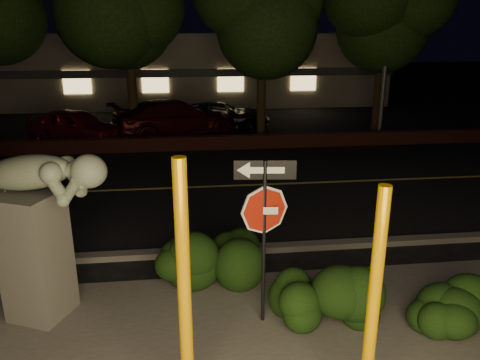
% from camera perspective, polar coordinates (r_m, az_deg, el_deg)
% --- Properties ---
extents(ground, '(90.00, 90.00, 0.00)m').
position_cam_1_polar(ground, '(16.03, -4.73, 2.57)').
color(ground, black).
rests_on(ground, ground).
extents(road, '(80.00, 8.00, 0.01)m').
position_cam_1_polar(road, '(13.16, -4.21, -0.86)').
color(road, black).
rests_on(road, ground).
extents(lane_marking, '(80.00, 0.12, 0.00)m').
position_cam_1_polar(lane_marking, '(13.15, -4.21, -0.80)').
color(lane_marking, '#B0A746').
rests_on(lane_marking, road).
extents(curb, '(80.00, 0.25, 0.12)m').
position_cam_1_polar(curb, '(9.35, -2.98, -8.62)').
color(curb, '#4C4944').
rests_on(curb, ground).
extents(brick_wall, '(40.00, 0.35, 0.50)m').
position_cam_1_polar(brick_wall, '(17.22, -4.92, 4.51)').
color(brick_wall, '#461C16').
rests_on(brick_wall, ground).
extents(parking_lot, '(40.00, 12.00, 0.01)m').
position_cam_1_polar(parking_lot, '(22.85, -5.43, 7.22)').
color(parking_lot, black).
rests_on(parking_lot, ground).
extents(building, '(22.00, 10.20, 4.00)m').
position_cam_1_polar(building, '(30.52, -5.98, 13.67)').
color(building, '#72675B').
rests_on(building, ground).
extents(yellow_pole_left, '(0.15, 0.15, 3.03)m').
position_cam_1_polar(yellow_pole_left, '(5.26, -6.80, -13.35)').
color(yellow_pole_left, '#FFAF08').
rests_on(yellow_pole_left, ground).
extents(yellow_pole_right, '(0.14, 0.14, 2.78)m').
position_cam_1_polar(yellow_pole_right, '(5.37, 15.91, -14.84)').
color(yellow_pole_right, '#FFB300').
rests_on(yellow_pole_right, ground).
extents(signpost, '(0.86, 0.13, 2.54)m').
position_cam_1_polar(signpost, '(6.59, 2.99, -3.75)').
color(signpost, black).
rests_on(signpost, ground).
extents(sculpture, '(2.41, 1.54, 2.66)m').
position_cam_1_polar(sculpture, '(7.44, -23.96, -4.15)').
color(sculpture, '#4C4944').
rests_on(sculpture, ground).
extents(hedge_center, '(2.38, 1.63, 1.13)m').
position_cam_1_polar(hedge_center, '(8.25, -3.18, -8.52)').
color(hedge_center, black).
rests_on(hedge_center, ground).
extents(hedge_right, '(1.83, 1.12, 1.13)m').
position_cam_1_polar(hedge_right, '(7.25, 10.52, -12.81)').
color(hedge_right, black).
rests_on(hedge_right, ground).
extents(hedge_far_right, '(1.53, 1.20, 0.94)m').
position_cam_1_polar(hedge_far_right, '(7.55, 24.77, -13.87)').
color(hedge_far_right, black).
rests_on(hedge_far_right, ground).
extents(streetlight, '(1.27, 0.62, 8.77)m').
position_cam_1_polar(streetlight, '(19.40, 17.53, 20.10)').
color(streetlight, '#494A4E').
rests_on(streetlight, ground).
extents(parked_car_red, '(4.16, 3.25, 1.32)m').
position_cam_1_polar(parked_car_red, '(19.25, -19.43, 6.24)').
color(parked_car_red, maroon).
rests_on(parked_car_red, ground).
extents(parked_car_darkred, '(5.61, 3.77, 1.51)m').
position_cam_1_polar(parked_car_darkred, '(19.40, -7.76, 7.46)').
color(parked_car_darkred, '#390C0F').
rests_on(parked_car_darkred, ground).
extents(parked_car_dark, '(4.41, 2.22, 1.20)m').
position_cam_1_polar(parked_car_dark, '(20.60, -2.35, 7.78)').
color(parked_car_dark, black).
rests_on(parked_car_dark, ground).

